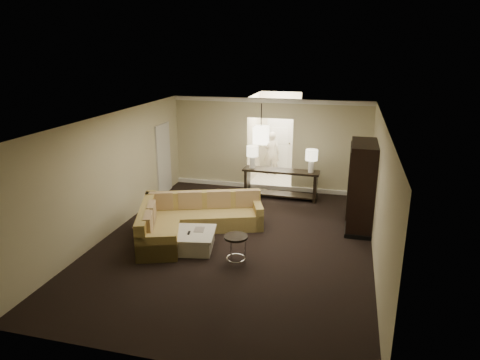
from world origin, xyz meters
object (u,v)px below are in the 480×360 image
(sectional_sofa, at_px, (190,220))
(console_table, at_px, (281,181))
(drink_table, at_px, (236,244))
(armoire, at_px, (361,188))
(coffee_table, at_px, (192,240))
(person, at_px, (272,151))

(sectional_sofa, height_order, console_table, console_table)
(console_table, relative_size, drink_table, 3.66)
(sectional_sofa, distance_m, armoire, 4.15)
(sectional_sofa, relative_size, console_table, 1.35)
(coffee_table, relative_size, armoire, 0.54)
(coffee_table, height_order, person, person)
(sectional_sofa, height_order, coffee_table, sectional_sofa)
(armoire, bearing_deg, console_table, 143.03)
(sectional_sofa, bearing_deg, armoire, -0.31)
(coffee_table, distance_m, drink_table, 1.19)
(sectional_sofa, bearing_deg, coffee_table, -85.83)
(drink_table, bearing_deg, person, 94.16)
(drink_table, bearing_deg, sectional_sofa, 141.16)
(console_table, bearing_deg, armoire, -35.75)
(console_table, height_order, armoire, armoire)
(coffee_table, xyz_separation_m, armoire, (3.53, 2.13, 0.81))
(armoire, height_order, person, armoire)
(sectional_sofa, distance_m, coffee_table, 0.86)
(console_table, distance_m, person, 2.48)
(person, bearing_deg, console_table, 105.20)
(sectional_sofa, distance_m, person, 5.47)
(armoire, bearing_deg, drink_table, -133.95)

